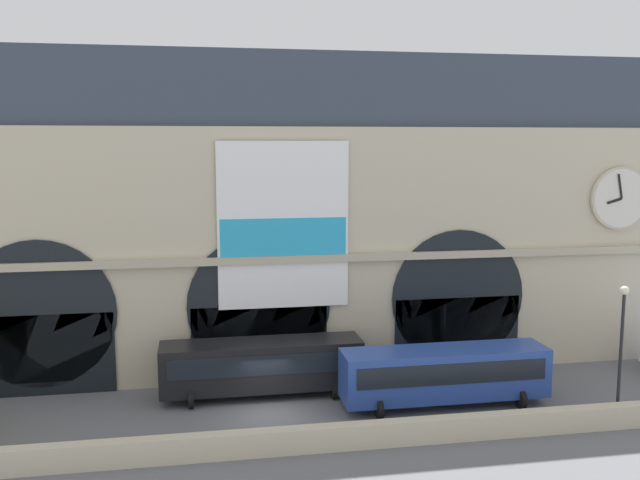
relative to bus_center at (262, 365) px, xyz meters
The scene contains 6 objects.
ground_plane 3.19m from the bus_center, 87.46° to the right, with size 200.00×200.00×0.00m, color slate.
quay_parapet_wall 7.42m from the bus_center, 89.08° to the right, with size 90.00×0.70×1.15m, color beige.
station_building 9.06m from the bus_center, 88.42° to the left, with size 50.60×5.82×19.09m.
bus_center is the anchor object (origin of this frame).
bus_mideast 9.89m from the bus_center, 18.14° to the right, with size 11.00×3.25×3.10m.
street_lamp_quayside 18.67m from the bus_center, 20.64° to the right, with size 0.44×0.44×6.90m.
Camera 1 is at (-3.47, -34.23, 13.89)m, focal length 39.11 mm.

